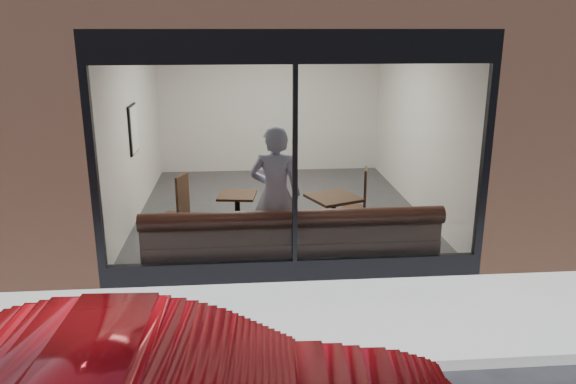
{
  "coord_description": "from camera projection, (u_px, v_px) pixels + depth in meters",
  "views": [
    {
      "loc": [
        -0.66,
        -4.7,
        3.22
      ],
      "look_at": [
        -0.06,
        2.4,
        1.12
      ],
      "focal_mm": 35.0,
      "sensor_mm": 36.0,
      "label": 1
    }
  ],
  "objects": [
    {
      "name": "sidewalk_near",
      "position": [
        303.0,
        320.0,
        6.41
      ],
      "size": [
        40.0,
        2.0,
        0.01
      ],
      "primitive_type": "cube",
      "color": "gray",
      "rests_on": "ground"
    },
    {
      "name": "cafe_ceiling",
      "position": [
        278.0,
        29.0,
        9.33
      ],
      "size": [
        6.0,
        6.0,
        0.0
      ],
      "primitive_type": "plane",
      "rotation": [
        3.14,
        0.0,
        0.0
      ],
      "color": "white",
      "rests_on": "host_building_upper"
    },
    {
      "name": "host_building_pier_left",
      "position": [
        99.0,
        104.0,
        12.34
      ],
      "size": [
        2.5,
        12.0,
        3.2
      ],
      "primitive_type": "cube",
      "color": "brown",
      "rests_on": "ground"
    },
    {
      "name": "cafe_chair_left",
      "position": [
        173.0,
        216.0,
        9.21
      ],
      "size": [
        0.52,
        0.52,
        0.04
      ],
      "primitive_type": "cube",
      "rotation": [
        0.0,
        0.0,
        2.77
      ],
      "color": "black",
      "rests_on": "cafe_floor"
    },
    {
      "name": "wall_poster",
      "position": [
        134.0,
        129.0,
        9.44
      ],
      "size": [
        0.02,
        0.57,
        0.76
      ],
      "primitive_type": "cube",
      "color": "white",
      "rests_on": "cafe_wall_left"
    },
    {
      "name": "cafe_floor",
      "position": [
        279.0,
        210.0,
        10.23
      ],
      "size": [
        6.0,
        6.0,
        0.0
      ],
      "primitive_type": "plane",
      "color": "#2D2D30",
      "rests_on": "ground"
    },
    {
      "name": "host_building_pier_right",
      "position": [
        431.0,
        100.0,
        12.95
      ],
      "size": [
        2.5,
        12.0,
        3.2
      ],
      "primitive_type": "cube",
      "color": "brown",
      "rests_on": "ground"
    },
    {
      "name": "ground",
      "position": [
        315.0,
        372.0,
        5.45
      ],
      "size": [
        120.0,
        120.0,
        0.0
      ],
      "primitive_type": "plane",
      "color": "black",
      "rests_on": "ground"
    },
    {
      "name": "storefront_glass",
      "position": [
        295.0,
        167.0,
        6.95
      ],
      "size": [
        4.8,
        0.0,
        4.8
      ],
      "primitive_type": "plane",
      "rotation": [
        1.57,
        0.0,
        0.0
      ],
      "color": "white",
      "rests_on": "storefront_kick"
    },
    {
      "name": "cafe_chair_right",
      "position": [
        353.0,
        208.0,
        9.6
      ],
      "size": [
        0.46,
        0.46,
        0.04
      ],
      "primitive_type": "cube",
      "rotation": [
        0.0,
        0.0,
        2.89
      ],
      "color": "black",
      "rests_on": "cafe_floor"
    },
    {
      "name": "cafe_wall_back",
      "position": [
        269.0,
        102.0,
        12.64
      ],
      "size": [
        5.0,
        0.0,
        5.0
      ],
      "primitive_type": "plane",
      "rotation": [
        1.57,
        0.0,
        0.0
      ],
      "color": "silver",
      "rests_on": "ground"
    },
    {
      "name": "cafe_table_left",
      "position": [
        237.0,
        195.0,
        8.61
      ],
      "size": [
        0.63,
        0.63,
        0.04
      ],
      "primitive_type": "cube",
      "rotation": [
        0.0,
        0.0,
        -0.15
      ],
      "color": "black",
      "rests_on": "cafe_floor"
    },
    {
      "name": "banquette",
      "position": [
        292.0,
        253.0,
        7.73
      ],
      "size": [
        4.0,
        0.55,
        0.45
      ],
      "primitive_type": "cube",
      "color": "#361913",
      "rests_on": "cafe_floor"
    },
    {
      "name": "storefront_header",
      "position": [
        295.0,
        47.0,
        6.57
      ],
      "size": [
        5.0,
        0.1,
        0.4
      ],
      "primitive_type": "cube",
      "color": "black",
      "rests_on": "host_building_upper"
    },
    {
      "name": "cafe_wall_left",
      "position": [
        133.0,
        126.0,
        9.58
      ],
      "size": [
        0.0,
        6.0,
        6.0
      ],
      "primitive_type": "plane",
      "rotation": [
        1.57,
        0.0,
        1.57
      ],
      "color": "silver",
      "rests_on": "ground"
    },
    {
      "name": "host_building_backfill",
      "position": [
        264.0,
        88.0,
        15.52
      ],
      "size": [
        5.0,
        6.0,
        3.2
      ],
      "primitive_type": "cube",
      "color": "brown",
      "rests_on": "ground"
    },
    {
      "name": "cafe_table_right",
      "position": [
        334.0,
        198.0,
        8.48
      ],
      "size": [
        0.89,
        0.89,
        0.04
      ],
      "primitive_type": "cube",
      "rotation": [
        0.0,
        0.0,
        0.4
      ],
      "color": "black",
      "rests_on": "cafe_floor"
    },
    {
      "name": "kerb_near",
      "position": [
        316.0,
        369.0,
        5.39
      ],
      "size": [
        40.0,
        0.1,
        0.12
      ],
      "primitive_type": "cube",
      "color": "gray",
      "rests_on": "ground"
    },
    {
      "name": "cafe_wall_right",
      "position": [
        418.0,
        122.0,
        9.98
      ],
      "size": [
        0.0,
        6.0,
        6.0
      ],
      "primitive_type": "plane",
      "rotation": [
        1.57,
        0.0,
        -1.57
      ],
      "color": "silver",
      "rests_on": "ground"
    },
    {
      "name": "person",
      "position": [
        275.0,
        195.0,
        7.81
      ],
      "size": [
        0.78,
        0.58,
        1.95
      ],
      "primitive_type": "imported",
      "rotation": [
        0.0,
        0.0,
        2.97
      ],
      "color": "#9CA9CD",
      "rests_on": "cafe_floor"
    },
    {
      "name": "storefront_mullion",
      "position": [
        295.0,
        167.0,
        6.97
      ],
      "size": [
        0.06,
        0.1,
        2.5
      ],
      "primitive_type": "cube",
      "color": "black",
      "rests_on": "storefront_kick"
    },
    {
      "name": "storefront_kick",
      "position": [
        295.0,
        270.0,
        7.37
      ],
      "size": [
        5.0,
        0.1,
        0.3
      ],
      "primitive_type": "cube",
      "color": "black",
      "rests_on": "ground"
    }
  ]
}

